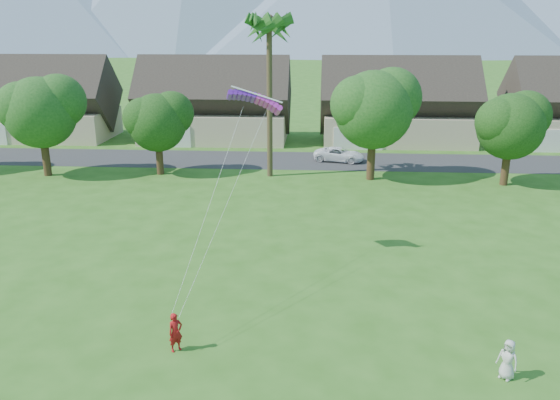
# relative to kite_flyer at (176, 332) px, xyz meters

# --- Properties ---
(street) EXTENTS (90.00, 7.00, 0.01)m
(street) POSITION_rel_kite_flyer_xyz_m (3.41, 30.72, -0.75)
(street) COLOR #2D2D30
(street) RESTS_ON ground
(kite_flyer) EXTENTS (0.65, 0.63, 1.50)m
(kite_flyer) POSITION_rel_kite_flyer_xyz_m (0.00, 0.00, 0.00)
(kite_flyer) COLOR #A71314
(kite_flyer) RESTS_ON ground
(watcher) EXTENTS (0.83, 0.82, 1.44)m
(watcher) POSITION_rel_kite_flyer_xyz_m (11.61, -0.93, -0.03)
(watcher) COLOR beige
(watcher) RESTS_ON ground
(parked_car) EXTENTS (4.79, 3.01, 1.24)m
(parked_car) POSITION_rel_kite_flyer_xyz_m (7.18, 30.72, -0.13)
(parked_car) COLOR white
(parked_car) RESTS_ON ground
(houses_row) EXTENTS (72.75, 8.19, 8.86)m
(houses_row) POSITION_rel_kite_flyer_xyz_m (3.90, 39.71, 2.69)
(houses_row) COLOR beige
(houses_row) RESTS_ON ground
(tree_row) EXTENTS (62.27, 6.67, 8.45)m
(tree_row) POSITION_rel_kite_flyer_xyz_m (2.27, 24.64, 4.14)
(tree_row) COLOR #47301C
(tree_row) RESTS_ON ground
(fan_palm) EXTENTS (3.00, 3.00, 13.80)m
(fan_palm) POSITION_rel_kite_flyer_xyz_m (1.41, 25.22, 11.05)
(fan_palm) COLOR #4C3D26
(fan_palm) RESTS_ON ground
(parafoil_kite) EXTENTS (2.73, 1.13, 0.50)m
(parafoil_kite) POSITION_rel_kite_flyer_xyz_m (2.08, 9.01, 7.43)
(parafoil_kite) COLOR #6518B5
(parafoil_kite) RESTS_ON ground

